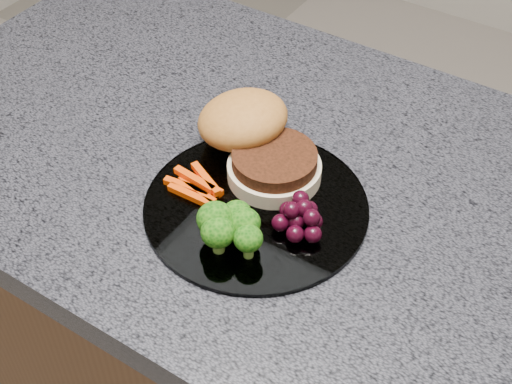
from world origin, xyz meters
TOP-DOWN VIEW (x-y plane):
  - countertop at (0.00, 0.00)m, footprint 1.20×0.60m
  - plate at (-0.05, -0.07)m, footprint 0.26×0.26m
  - burger at (-0.10, -0.00)m, footprint 0.19×0.15m
  - carrot_sticks at (-0.12, -0.09)m, footprint 0.07×0.05m
  - broccoli at (-0.04, -0.14)m, footprint 0.08×0.07m
  - grape_bunch at (0.01, -0.08)m, footprint 0.06×0.06m

SIDE VIEW (x-z plane):
  - countertop at x=0.00m, z-range 0.86..0.90m
  - plate at x=-0.05m, z-range 0.90..0.91m
  - carrot_sticks at x=-0.12m, z-range 0.90..0.92m
  - grape_bunch at x=0.01m, z-range 0.90..0.94m
  - burger at x=-0.10m, z-range 0.90..0.96m
  - broccoli at x=-0.04m, z-range 0.91..0.96m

